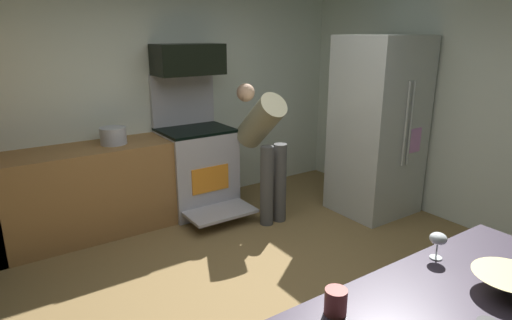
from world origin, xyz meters
TOP-DOWN VIEW (x-y plane):
  - ground_plane at (0.00, 0.00)m, footprint 5.20×4.80m
  - wall_back at (0.00, 2.34)m, footprint 5.20×0.12m
  - wall_right at (2.54, 0.00)m, footprint 0.12×4.80m
  - lower_cabinet_run at (-0.90, 1.98)m, footprint 2.40×0.60m
  - oven_range at (0.37, 1.96)m, footprint 0.76×1.06m
  - microwave at (0.37, 2.06)m, footprint 0.74×0.38m
  - refrigerator at (2.03, 0.81)m, footprint 0.82×0.78m
  - person_cook at (0.87, 1.35)m, footprint 0.31×0.73m
  - mixing_bowl_large at (0.12, -1.53)m, footprint 0.30×0.30m
  - wine_glass_near at (0.13, -1.19)m, footprint 0.08×0.08m
  - mug_tea at (-0.59, -1.22)m, footprint 0.09×0.09m
  - stock_pot at (-0.52, 1.98)m, footprint 0.26×0.26m

SIDE VIEW (x-z plane):
  - ground_plane at x=0.00m, z-range -0.02..0.00m
  - lower_cabinet_run at x=-0.90m, z-range 0.00..0.90m
  - oven_range at x=0.37m, z-range -0.26..1.27m
  - person_cook at x=0.87m, z-range 0.15..1.59m
  - mixing_bowl_large at x=0.12m, z-range 0.90..0.98m
  - mug_tea at x=-0.59m, z-range 0.90..1.01m
  - refrigerator at x=2.03m, z-range 0.00..1.95m
  - stock_pot at x=-0.52m, z-range 0.90..1.07m
  - wine_glass_near at x=0.13m, z-range 0.93..1.07m
  - wall_back at x=0.00m, z-range 0.00..2.60m
  - wall_right at x=2.54m, z-range 0.00..2.60m
  - microwave at x=0.37m, z-range 1.53..1.86m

